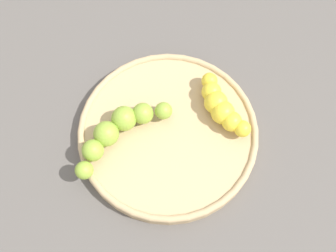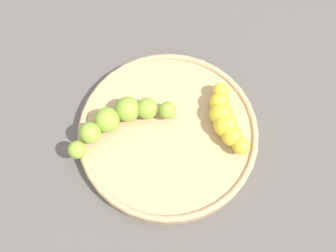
{
  "view_description": "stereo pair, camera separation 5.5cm",
  "coord_description": "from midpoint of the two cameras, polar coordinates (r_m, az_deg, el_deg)",
  "views": [
    {
      "loc": [
        0.22,
        0.04,
        0.57
      ],
      "look_at": [
        0.0,
        0.0,
        0.04
      ],
      "focal_mm": 43.59,
      "sensor_mm": 36.0,
      "label": 1
    },
    {
      "loc": [
        0.2,
        0.09,
        0.57
      ],
      "look_at": [
        0.0,
        0.0,
        0.04
      ],
      "focal_mm": 43.59,
      "sensor_mm": 36.0,
      "label": 2
    }
  ],
  "objects": [
    {
      "name": "banana_green",
      "position": [
        0.58,
        -4.3,
        0.6
      ],
      "size": [
        0.13,
        0.11,
        0.04
      ],
      "rotation": [
        0.0,
        0.0,
        4.02
      ],
      "color": "#8CAD38",
      "rests_on": "fruit_bowl"
    },
    {
      "name": "banana_yellow",
      "position": [
        0.59,
        10.65,
        0.71
      ],
      "size": [
        0.09,
        0.08,
        0.03
      ],
      "rotation": [
        0.0,
        0.0,
        5.41
      ],
      "color": "yellow",
      "rests_on": "fruit_bowl"
    },
    {
      "name": "fruit_bowl",
      "position": [
        0.6,
        2.59,
        -1.25
      ],
      "size": [
        0.27,
        0.27,
        0.02
      ],
      "color": "tan",
      "rests_on": "ground_plane"
    },
    {
      "name": "ground_plane",
      "position": [
        0.61,
        2.54,
        -1.67
      ],
      "size": [
        2.4,
        2.4,
        0.0
      ],
      "primitive_type": "plane",
      "color": "#56514C"
    }
  ]
}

